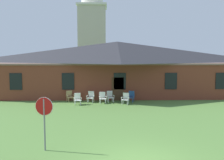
{
  "coord_description": "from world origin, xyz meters",
  "views": [
    {
      "loc": [
        -1.32,
        -9.42,
        4.17
      ],
      "look_at": [
        -0.84,
        8.38,
        2.39
      ],
      "focal_mm": 41.21,
      "sensor_mm": 36.0,
      "label": 1
    }
  ],
  "objects_px": {
    "lawn_chair_near_door": "(78,99)",
    "lawn_chair_left_end": "(91,97)",
    "lawn_chair_far_side": "(126,98)",
    "stop_sign": "(44,113)",
    "lawn_chair_under_eave": "(131,96)",
    "lawn_chair_right_end": "(110,96)",
    "lawn_chair_by_porch": "(70,96)",
    "lawn_chair_middle": "(103,97)"
  },
  "relations": [
    {
      "from": "lawn_chair_near_door",
      "to": "lawn_chair_left_end",
      "type": "relative_size",
      "value": 1.0
    },
    {
      "from": "lawn_chair_left_end",
      "to": "lawn_chair_far_side",
      "type": "relative_size",
      "value": 1.0
    },
    {
      "from": "stop_sign",
      "to": "lawn_chair_under_eave",
      "type": "relative_size",
      "value": 2.46
    },
    {
      "from": "lawn_chair_left_end",
      "to": "lawn_chair_under_eave",
      "type": "xyz_separation_m",
      "value": [
        3.55,
        0.13,
        0.0
      ]
    },
    {
      "from": "stop_sign",
      "to": "lawn_chair_right_end",
      "type": "relative_size",
      "value": 2.46
    },
    {
      "from": "lawn_chair_by_porch",
      "to": "lawn_chair_middle",
      "type": "relative_size",
      "value": 1.0
    },
    {
      "from": "stop_sign",
      "to": "lawn_chair_middle",
      "type": "xyz_separation_m",
      "value": [
        2.4,
        10.89,
        -1.17
      ]
    },
    {
      "from": "lawn_chair_left_end",
      "to": "stop_sign",
      "type": "bearing_deg",
      "value": -96.88
    },
    {
      "from": "lawn_chair_far_side",
      "to": "lawn_chair_left_end",
      "type": "bearing_deg",
      "value": 161.9
    },
    {
      "from": "lawn_chair_far_side",
      "to": "lawn_chair_middle",
      "type": "bearing_deg",
      "value": 164.35
    },
    {
      "from": "stop_sign",
      "to": "lawn_chair_right_end",
      "type": "xyz_separation_m",
      "value": [
        3.05,
        11.49,
        -1.17
      ]
    },
    {
      "from": "lawn_chair_left_end",
      "to": "lawn_chair_far_side",
      "type": "xyz_separation_m",
      "value": [
        2.97,
        -0.97,
        0.0
      ]
    },
    {
      "from": "lawn_chair_by_porch",
      "to": "lawn_chair_right_end",
      "type": "height_order",
      "value": "same"
    },
    {
      "from": "lawn_chair_near_door",
      "to": "lawn_chair_far_side",
      "type": "distance_m",
      "value": 4.02
    },
    {
      "from": "lawn_chair_right_end",
      "to": "lawn_chair_middle",
      "type": "bearing_deg",
      "value": -137.39
    },
    {
      "from": "lawn_chair_near_door",
      "to": "lawn_chair_far_side",
      "type": "xyz_separation_m",
      "value": [
        4.02,
        0.09,
        0.0
      ]
    },
    {
      "from": "lawn_chair_near_door",
      "to": "lawn_chair_right_end",
      "type": "bearing_deg",
      "value": 24.34
    },
    {
      "from": "lawn_chair_near_door",
      "to": "lawn_chair_under_eave",
      "type": "relative_size",
      "value": 1.0
    },
    {
      "from": "lawn_chair_middle",
      "to": "lawn_chair_under_eave",
      "type": "xyz_separation_m",
      "value": [
        2.51,
        0.56,
        0.0
      ]
    },
    {
      "from": "stop_sign",
      "to": "lawn_chair_left_end",
      "type": "distance_m",
      "value": 11.46
    },
    {
      "from": "stop_sign",
      "to": "lawn_chair_right_end",
      "type": "bearing_deg",
      "value": 75.14
    },
    {
      "from": "lawn_chair_left_end",
      "to": "lawn_chair_under_eave",
      "type": "height_order",
      "value": "same"
    },
    {
      "from": "stop_sign",
      "to": "lawn_chair_near_door",
      "type": "distance_m",
      "value": 10.33
    },
    {
      "from": "stop_sign",
      "to": "lawn_chair_far_side",
      "type": "distance_m",
      "value": 11.28
    },
    {
      "from": "lawn_chair_right_end",
      "to": "stop_sign",
      "type": "bearing_deg",
      "value": -104.86
    },
    {
      "from": "stop_sign",
      "to": "lawn_chair_near_door",
      "type": "height_order",
      "value": "stop_sign"
    },
    {
      "from": "lawn_chair_left_end",
      "to": "lawn_chair_far_side",
      "type": "bearing_deg",
      "value": -18.1
    },
    {
      "from": "lawn_chair_right_end",
      "to": "lawn_chair_far_side",
      "type": "height_order",
      "value": "same"
    },
    {
      "from": "lawn_chair_near_door",
      "to": "lawn_chair_under_eave",
      "type": "height_order",
      "value": "same"
    },
    {
      "from": "lawn_chair_by_porch",
      "to": "lawn_chair_middle",
      "type": "xyz_separation_m",
      "value": [
        2.92,
        -0.87,
        0.0
      ]
    },
    {
      "from": "lawn_chair_by_porch",
      "to": "lawn_chair_middle",
      "type": "bearing_deg",
      "value": -16.56
    },
    {
      "from": "lawn_chair_middle",
      "to": "lawn_chair_right_end",
      "type": "relative_size",
      "value": 1.0
    },
    {
      "from": "lawn_chair_middle",
      "to": "lawn_chair_under_eave",
      "type": "distance_m",
      "value": 2.58
    },
    {
      "from": "lawn_chair_right_end",
      "to": "lawn_chair_under_eave",
      "type": "distance_m",
      "value": 1.86
    },
    {
      "from": "lawn_chair_under_eave",
      "to": "lawn_chair_left_end",
      "type": "bearing_deg",
      "value": -177.94
    },
    {
      "from": "lawn_chair_middle",
      "to": "lawn_chair_near_door",
      "type": "bearing_deg",
      "value": -163.01
    },
    {
      "from": "lawn_chair_left_end",
      "to": "lawn_chair_middle",
      "type": "bearing_deg",
      "value": -22.54
    },
    {
      "from": "lawn_chair_far_side",
      "to": "lawn_chair_under_eave",
      "type": "xyz_separation_m",
      "value": [
        0.57,
        1.1,
        0.0
      ]
    },
    {
      "from": "lawn_chair_right_end",
      "to": "lawn_chair_under_eave",
      "type": "xyz_separation_m",
      "value": [
        1.86,
        -0.04,
        0.0
      ]
    },
    {
      "from": "lawn_chair_right_end",
      "to": "lawn_chair_by_porch",
      "type": "bearing_deg",
      "value": 175.67
    },
    {
      "from": "lawn_chair_right_end",
      "to": "lawn_chair_far_side",
      "type": "relative_size",
      "value": 1.0
    },
    {
      "from": "stop_sign",
      "to": "lawn_chair_right_end",
      "type": "distance_m",
      "value": 11.94
    }
  ]
}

